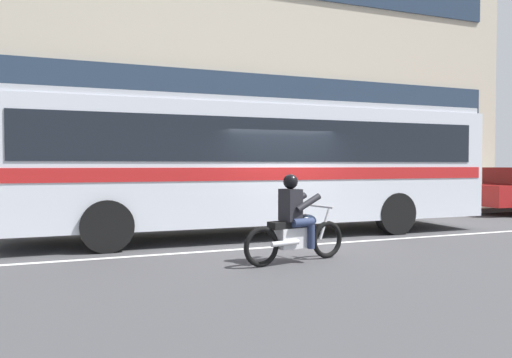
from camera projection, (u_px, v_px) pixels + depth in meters
name	position (u px, v px, depth m)	size (l,w,h in m)	color
ground_plane	(281.00, 242.00, 10.73)	(60.00, 60.00, 0.00)	#3D3D3F
sidewalk_curb	(218.00, 216.00, 15.49)	(28.00, 3.80, 0.15)	#B7B2A8
lane_center_stripe	(293.00, 246.00, 10.17)	(26.60, 0.14, 0.01)	silver
office_building_facade	(199.00, 39.00, 17.44)	(28.00, 0.89, 12.69)	#B2A893
transit_bus	(257.00, 159.00, 11.75)	(11.75, 2.72, 3.22)	silver
motorcycle_with_rider	(295.00, 226.00, 8.42)	(2.12, 0.76, 1.56)	black
fire_hydrant	(314.00, 201.00, 15.79)	(0.22, 0.30, 0.75)	red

